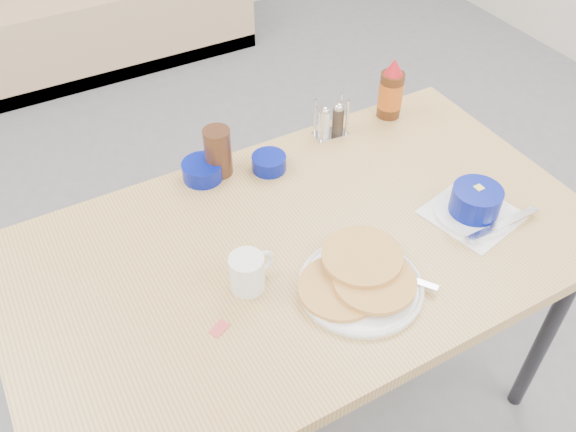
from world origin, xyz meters
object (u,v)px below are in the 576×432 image
pancake_plate (360,280)px  condiment_caddy (331,123)px  booth_bench (70,2)px  grits_setting (475,205)px  amber_tumbler (218,152)px  coffee_mug (248,271)px  syrup_bottle (391,92)px  butter_bowl (269,163)px  creamer_bowl (203,171)px  dining_table (305,260)px

pancake_plate → condiment_caddy: (0.24, 0.51, 0.02)m
booth_bench → grits_setting: size_ratio=7.35×
grits_setting → condiment_caddy: 0.48m
amber_tumbler → condiment_caddy: (0.35, 0.00, -0.03)m
booth_bench → coffee_mug: 2.63m
coffee_mug → syrup_bottle: size_ratio=0.61×
butter_bowl → syrup_bottle: syrup_bottle is taller
creamer_bowl → butter_bowl: (0.17, -0.05, -0.00)m
amber_tumbler → condiment_caddy: 0.35m
pancake_plate → butter_bowl: bearing=87.9°
dining_table → butter_bowl: bearing=79.3°
dining_table → condiment_caddy: (0.28, 0.34, 0.10)m
pancake_plate → dining_table: bearing=102.2°
butter_bowl → booth_bench: bearing=91.4°
booth_bench → condiment_caddy: (0.28, -2.19, 0.45)m
dining_table → coffee_mug: (-0.17, -0.05, 0.11)m
booth_bench → pancake_plate: 2.74m
booth_bench → dining_table: size_ratio=1.36×
creamer_bowl → amber_tumbler: 0.07m
grits_setting → butter_bowl: size_ratio=2.79×
creamer_bowl → condiment_caddy: condiment_caddy is taller
coffee_mug → creamer_bowl: (0.06, 0.39, -0.02)m
pancake_plate → butter_bowl: size_ratio=3.07×
coffee_mug → grits_setting: 0.59m
syrup_bottle → amber_tumbler: bearing=-180.0°
booth_bench → syrup_bottle: (0.49, -2.19, 0.49)m
creamer_bowl → grits_setting: bearing=-41.1°
dining_table → butter_bowl: butter_bowl is taller
booth_bench → coffee_mug: booth_bench is taller
butter_bowl → syrup_bottle: 0.44m
grits_setting → coffee_mug: bearing=173.3°
booth_bench → dining_table: 2.56m
amber_tumbler → condiment_caddy: size_ratio=1.17×
grits_setting → booth_bench: bearing=98.8°
dining_table → syrup_bottle: (0.49, 0.34, 0.14)m
dining_table → butter_bowl: (0.05, 0.29, 0.08)m
dining_table → syrup_bottle: bearing=35.0°
booth_bench → pancake_plate: size_ratio=6.65×
creamer_bowl → condiment_caddy: (0.40, 0.00, 0.02)m
condiment_caddy → syrup_bottle: syrup_bottle is taller
dining_table → pancake_plate: (0.04, -0.17, 0.08)m
pancake_plate → creamer_bowl: 0.53m
grits_setting → condiment_caddy: (-0.13, 0.46, 0.00)m
grits_setting → condiment_caddy: bearing=105.6°
booth_bench → syrup_bottle: size_ratio=10.18×
dining_table → syrup_bottle: 0.61m
pancake_plate → coffee_mug: (-0.21, 0.12, 0.03)m
amber_tumbler → syrup_bottle: bearing=0.0°
coffee_mug → butter_bowl: size_ratio=1.22×
dining_table → condiment_caddy: bearing=50.3°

